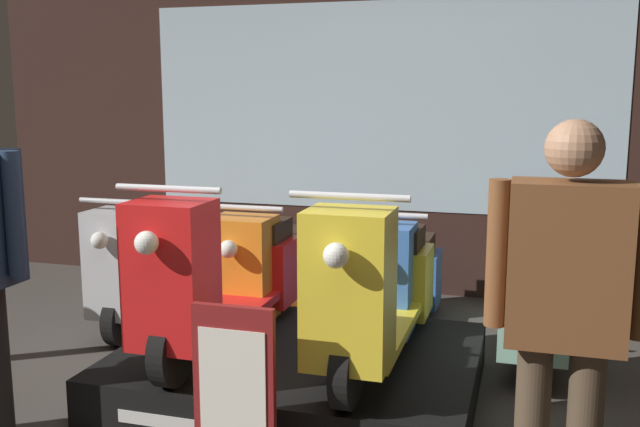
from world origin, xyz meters
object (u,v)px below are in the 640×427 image
object	(u,v)px
scooter_backrow_1	(275,276)
scooter_backrow_3	(533,295)
scooter_display_left	(222,278)
scooter_display_right	(375,290)
scooter_backrow_2	(397,285)
person_right_browsing	(565,301)
scooter_backrow_0	(163,267)
price_sign_board	(234,393)

from	to	relation	value
scooter_backrow_1	scooter_backrow_3	size ratio (longest dim) A/B	1.00
scooter_display_left	scooter_display_right	bearing A→B (deg)	0.00
scooter_display_left	scooter_backrow_2	distance (m)	1.35
scooter_display_right	person_right_browsing	size ratio (longest dim) A/B	1.08
person_right_browsing	scooter_backrow_1	bearing A→B (deg)	133.41
scooter_display_left	scooter_backrow_3	bearing A→B (deg)	31.59
scooter_backrow_3	scooter_display_left	bearing A→B (deg)	-148.41
scooter_backrow_0	scooter_backrow_2	size ratio (longest dim) A/B	1.00
scooter_display_left	person_right_browsing	xyz separation A→B (m)	(1.78, -0.91, 0.28)
person_right_browsing	price_sign_board	world-z (taller)	person_right_browsing
scooter_display_left	scooter_backrow_3	distance (m)	2.00
scooter_display_left	scooter_backrow_0	xyz separation A→B (m)	(-0.94, 1.04, -0.26)
scooter_backrow_0	scooter_backrow_3	world-z (taller)	same
scooter_backrow_3	price_sign_board	distance (m)	2.30
scooter_backrow_0	person_right_browsing	size ratio (longest dim) A/B	1.08
scooter_display_right	scooter_backrow_1	bearing A→B (deg)	132.20
scooter_display_left	scooter_backrow_1	bearing A→B (deg)	93.59
person_right_browsing	price_sign_board	distance (m)	1.42
scooter_display_right	scooter_backrow_0	distance (m)	2.12
scooter_backrow_0	person_right_browsing	world-z (taller)	person_right_browsing
scooter_display_right	scooter_backrow_3	bearing A→B (deg)	51.98
scooter_backrow_1	price_sign_board	size ratio (longest dim) A/B	2.18
scooter_display_left	scooter_backrow_1	world-z (taller)	scooter_display_left
scooter_backrow_3	person_right_browsing	xyz separation A→B (m)	(0.08, -1.95, 0.54)
scooter_display_left	scooter_backrow_3	size ratio (longest dim) A/B	1.00
scooter_backrow_0	scooter_backrow_2	bearing A→B (deg)	0.00
person_right_browsing	scooter_display_right	bearing A→B (deg)	134.74
scooter_display_left	price_sign_board	world-z (taller)	scooter_display_left
scooter_backrow_1	price_sign_board	distance (m)	2.01
scooter_backrow_2	price_sign_board	distance (m)	1.98
scooter_backrow_0	scooter_backrow_3	distance (m)	2.64
scooter_backrow_0	person_right_browsing	xyz separation A→B (m)	(2.72, -1.95, 0.54)
scooter_display_right	scooter_display_left	bearing A→B (deg)	180.00
price_sign_board	scooter_display_right	bearing A→B (deg)	64.96
scooter_display_right	scooter_backrow_2	world-z (taller)	scooter_display_right
scooter_display_right	scooter_backrow_0	bearing A→B (deg)	150.27
scooter_display_left	scooter_backrow_0	distance (m)	1.43
scooter_display_left	scooter_backrow_3	xyz separation A→B (m)	(1.69, 1.04, -0.26)
scooter_display_right	scooter_backrow_1	distance (m)	1.43
scooter_backrow_3	scooter_backrow_1	bearing A→B (deg)	180.00
scooter_backrow_1	scooter_backrow_2	size ratio (longest dim) A/B	1.00
scooter_backrow_0	price_sign_board	world-z (taller)	scooter_backrow_0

